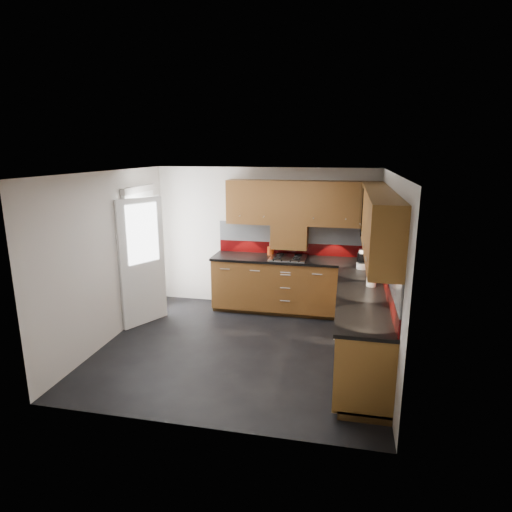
% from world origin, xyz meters
% --- Properties ---
extents(room, '(4.00, 3.80, 2.64)m').
position_xyz_m(room, '(0.00, 0.00, 1.50)').
color(room, black).
extents(base_cabinets, '(2.70, 3.20, 0.95)m').
position_xyz_m(base_cabinets, '(1.07, 0.72, 0.44)').
color(base_cabinets, '#5B3614').
rests_on(base_cabinets, room).
extents(countertop, '(2.72, 3.22, 0.04)m').
position_xyz_m(countertop, '(1.05, 0.70, 0.92)').
color(countertop, black).
rests_on(countertop, base_cabinets).
extents(backsplash, '(2.70, 3.20, 0.54)m').
position_xyz_m(backsplash, '(1.28, 0.93, 1.21)').
color(backsplash, maroon).
rests_on(backsplash, countertop).
extents(upper_cabinets, '(2.50, 3.20, 0.72)m').
position_xyz_m(upper_cabinets, '(1.23, 0.78, 1.84)').
color(upper_cabinets, '#5B3614').
rests_on(upper_cabinets, room).
extents(extractor_hood, '(0.60, 0.33, 0.40)m').
position_xyz_m(extractor_hood, '(0.45, 1.64, 1.28)').
color(extractor_hood, '#5B3614').
rests_on(extractor_hood, room).
extents(glass_cabinet, '(0.32, 0.80, 0.66)m').
position_xyz_m(glass_cabinet, '(1.71, 1.07, 1.87)').
color(glass_cabinet, black).
rests_on(glass_cabinet, room).
extents(back_door, '(0.42, 1.19, 2.04)m').
position_xyz_m(back_door, '(-1.78, 0.75, 1.03)').
color(back_door, white).
rests_on(back_door, room).
extents(gas_hob, '(0.59, 0.52, 0.05)m').
position_xyz_m(gas_hob, '(0.45, 1.47, 0.96)').
color(gas_hob, silver).
rests_on(gas_hob, countertop).
extents(utensil_pot, '(0.11, 0.11, 0.40)m').
position_xyz_m(utensil_pot, '(0.13, 1.67, 1.03)').
color(utensil_pot, '#C64212').
rests_on(utensil_pot, countertop).
extents(toaster, '(0.31, 0.26, 0.20)m').
position_xyz_m(toaster, '(1.74, 1.58, 1.03)').
color(toaster, silver).
rests_on(toaster, countertop).
extents(food_processor, '(0.17, 0.17, 0.28)m').
position_xyz_m(food_processor, '(1.62, 1.08, 1.07)').
color(food_processor, white).
rests_on(food_processor, countertop).
extents(paper_towel, '(0.16, 0.16, 0.26)m').
position_xyz_m(paper_towel, '(1.72, 0.23, 1.07)').
color(paper_towel, white).
rests_on(paper_towel, countertop).
extents(orange_cloth, '(0.14, 0.12, 0.01)m').
position_xyz_m(orange_cloth, '(1.64, 1.08, 0.95)').
color(orange_cloth, orange).
rests_on(orange_cloth, countertop).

